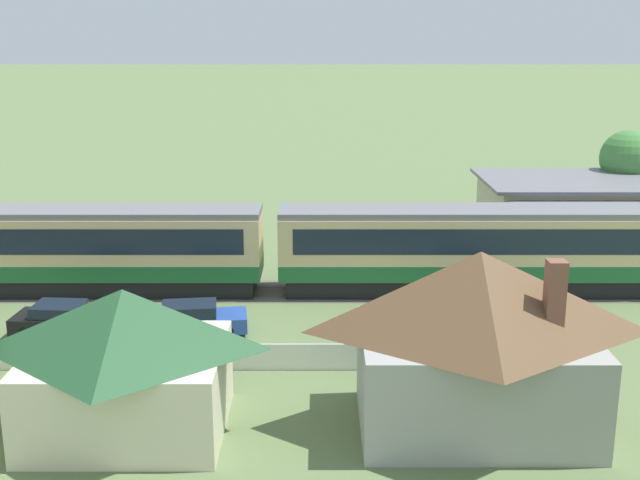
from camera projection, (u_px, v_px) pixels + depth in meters
ground_plane at (584, 288)px, 40.26m from camera, size 600.00×600.00×0.00m
passenger_train at (468, 246)px, 39.11m from camera, size 55.51×3.07×4.21m
railway_track at (442, 291)px, 39.70m from camera, size 106.60×3.60×0.04m
station_building at (582, 211)px, 48.45m from camera, size 12.09×9.59×3.93m
cottage_dark_green_roof at (127, 358)px, 25.27m from camera, size 6.57×5.60×4.75m
cottage_brown_roof_2 at (478, 338)px, 25.29m from camera, size 7.89×5.53×5.91m
picket_fence_front at (165, 357)px, 30.32m from camera, size 33.02×0.06×1.05m
parked_car_black at (63, 320)px, 33.96m from camera, size 4.16×2.15×1.34m
parked_car_blue at (493, 320)px, 33.88m from camera, size 4.48×1.93×1.33m
parked_car_blue_2 at (193, 319)px, 34.01m from camera, size 4.74×2.27×1.34m
yard_tree_2 at (629, 159)px, 50.84m from camera, size 3.50×3.50×6.49m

